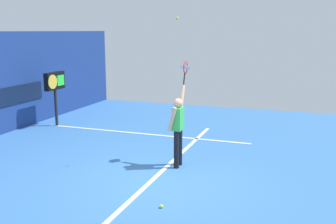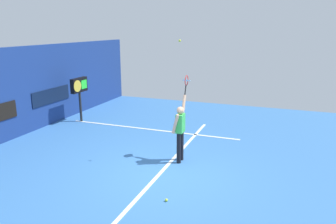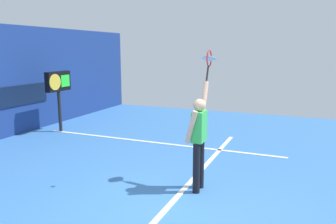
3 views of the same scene
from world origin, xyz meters
The scene contains 9 objects.
ground_plane centered at (0.00, 0.00, 0.00)m, with size 18.00×18.00×0.00m, color #3870B2.
sponsor_banner_starboard centered at (3.00, 6.16, 1.17)m, with size 2.20×0.03×0.60m, color #0C1933.
court_baseline centered at (0.00, 0.16, 0.01)m, with size 10.00×0.10×0.01m, color white.
court_sideline centered at (3.60, 2.00, 0.01)m, with size 0.10×7.00×0.01m, color white.
tennis_player centered at (1.05, -0.08, 1.01)m, with size 0.69×0.31×1.97m.
tennis_racket centered at (1.58, -0.09, 2.34)m, with size 0.40×0.27×0.63m.
tennis_ball centered at (1.18, 0.00, 3.54)m, with size 0.07×0.07×0.07m, color #CCE033.
scoreboard_clock centered at (3.64, 5.22, 1.48)m, with size 0.96×0.20×1.88m.
spare_ball centered at (-1.29, -0.53, 0.03)m, with size 0.07×0.07×0.07m, color #CCE033.
Camera 1 is at (-7.78, -3.00, 3.27)m, focal length 42.57 mm.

